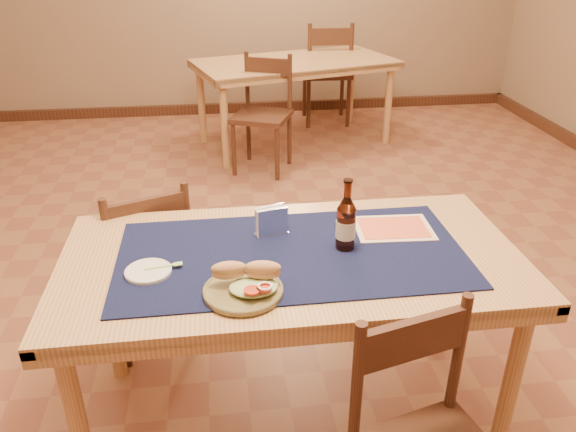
{
  "coord_description": "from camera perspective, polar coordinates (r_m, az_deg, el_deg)",
  "views": [
    {
      "loc": [
        -0.23,
        -2.46,
        1.76
      ],
      "look_at": [
        0.0,
        -0.7,
        0.85
      ],
      "focal_mm": 35.0,
      "sensor_mm": 36.0,
      "label": 1
    }
  ],
  "objects": [
    {
      "name": "room",
      "position": [
        2.5,
        -2.22,
        18.8
      ],
      "size": [
        6.04,
        7.04,
        2.84
      ],
      "color": "#915C3F",
      "rests_on": "ground"
    },
    {
      "name": "main_table",
      "position": [
        2.0,
        0.38,
        -5.95
      ],
      "size": [
        1.6,
        0.8,
        0.75
      ],
      "color": "tan",
      "rests_on": "ground"
    },
    {
      "name": "placemat",
      "position": [
        1.96,
        0.38,
        -3.85
      ],
      "size": [
        1.2,
        0.6,
        0.01
      ],
      "primitive_type": "cube",
      "color": "#0F1637",
      "rests_on": "main_table"
    },
    {
      "name": "baseboard",
      "position": [
        3.01,
        -1.76,
        -7.58
      ],
      "size": [
        6.0,
        7.0,
        0.1
      ],
      "color": "#442618",
      "rests_on": "ground"
    },
    {
      "name": "back_table",
      "position": [
        5.07,
        0.71,
        14.63
      ],
      "size": [
        1.86,
        1.28,
        0.75
      ],
      "color": "tan",
      "rests_on": "ground"
    },
    {
      "name": "chair_main_far",
      "position": [
        2.6,
        -14.24,
        -4.45
      ],
      "size": [
        0.5,
        0.5,
        0.84
      ],
      "color": "#442618",
      "rests_on": "ground"
    },
    {
      "name": "chair_back_near",
      "position": [
        4.53,
        -2.54,
        10.5
      ],
      "size": [
        0.55,
        0.55,
        0.9
      ],
      "color": "#442618",
      "rests_on": "ground"
    },
    {
      "name": "chair_back_far",
      "position": [
        5.7,
        4.01,
        14.43
      ],
      "size": [
        0.48,
        0.48,
        0.99
      ],
      "color": "#442618",
      "rests_on": "ground"
    },
    {
      "name": "sandwich_plate",
      "position": [
        1.75,
        -4.28,
        -7.01
      ],
      "size": [
        0.25,
        0.25,
        0.1
      ],
      "color": "olive",
      "rests_on": "placemat"
    },
    {
      "name": "side_plate",
      "position": [
        1.9,
        -14.02,
        -5.43
      ],
      "size": [
        0.15,
        0.15,
        0.01
      ],
      "color": "silver",
      "rests_on": "placemat"
    },
    {
      "name": "fork",
      "position": [
        1.9,
        -12.23,
        -4.96
      ],
      "size": [
        0.13,
        0.04,
        0.0
      ],
      "color": "#9BE07B",
      "rests_on": "side_plate"
    },
    {
      "name": "beer_bottle",
      "position": [
        1.95,
        5.91,
        -0.76
      ],
      "size": [
        0.07,
        0.07,
        0.26
      ],
      "color": "#461B0C",
      "rests_on": "placemat"
    },
    {
      "name": "napkin_holder",
      "position": [
        2.05,
        -1.68,
        -0.57
      ],
      "size": [
        0.13,
        0.07,
        0.11
      ],
      "color": "silver",
      "rests_on": "placemat"
    },
    {
      "name": "menu_card",
      "position": [
        2.15,
        10.64,
        -1.2
      ],
      "size": [
        0.3,
        0.23,
        0.01
      ],
      "color": "beige",
      "rests_on": "placemat"
    }
  ]
}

